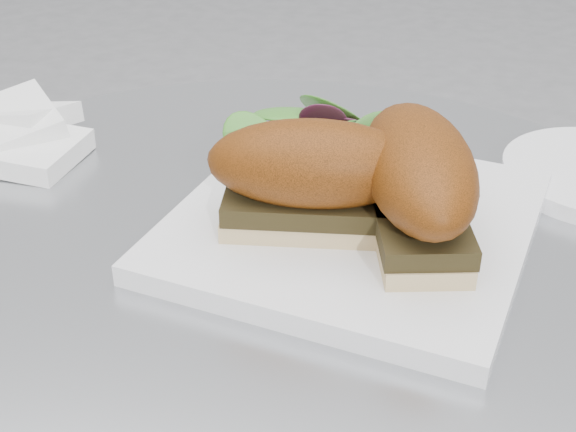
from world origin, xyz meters
The scene contains 5 objects.
plate centered at (0.06, 0.06, 0.74)m, with size 0.25×0.25×0.02m, color white.
sandwich_left centered at (0.03, 0.04, 0.79)m, with size 0.15×0.08×0.08m.
sandwich_right centered at (0.10, 0.05, 0.79)m, with size 0.11×0.17×0.08m.
salad centered at (0.03, 0.13, 0.77)m, with size 0.12×0.12×0.05m, color #3F842B, non-canonical shape.
napkin centered at (-0.24, 0.13, 0.74)m, with size 0.13×0.13×0.02m, color white, non-canonical shape.
Camera 1 is at (0.10, -0.43, 1.05)m, focal length 50.00 mm.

